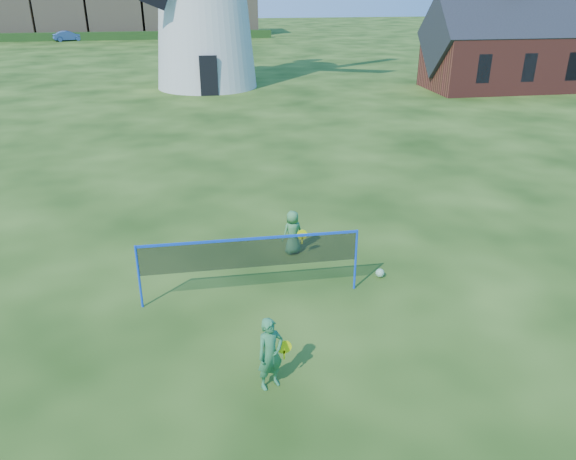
# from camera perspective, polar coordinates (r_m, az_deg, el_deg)

# --- Properties ---
(ground) EXTENTS (220.00, 220.00, 0.00)m
(ground) POSITION_cam_1_polar(r_m,az_deg,el_deg) (13.15, -0.50, -6.92)
(ground) COLOR black
(ground) RESTS_ON ground
(chapel) EXTENTS (11.20, 5.43, 9.47)m
(chapel) POSITION_cam_1_polar(r_m,az_deg,el_deg) (42.14, 21.86, 16.93)
(chapel) COLOR brown
(chapel) RESTS_ON ground
(badminton_net) EXTENTS (5.05, 0.05, 1.55)m
(badminton_net) POSITION_cam_1_polar(r_m,az_deg,el_deg) (12.62, -3.92, -2.48)
(badminton_net) COLOR blue
(badminton_net) RESTS_ON ground
(player_girl) EXTENTS (0.73, 0.53, 1.43)m
(player_girl) POSITION_cam_1_polar(r_m,az_deg,el_deg) (10.15, -1.83, -12.60)
(player_girl) COLOR #317C47
(player_girl) RESTS_ON ground
(player_boy) EXTENTS (0.71, 0.58, 1.22)m
(player_boy) POSITION_cam_1_polar(r_m,az_deg,el_deg) (14.95, 0.48, -0.24)
(player_boy) COLOR #418749
(player_boy) RESTS_ON ground
(play_ball) EXTENTS (0.22, 0.22, 0.22)m
(play_ball) POSITION_cam_1_polar(r_m,az_deg,el_deg) (14.14, 9.45, -4.38)
(play_ball) COLOR green
(play_ball) RESTS_ON ground
(terraced_houses) EXTENTS (59.89, 8.40, 8.28)m
(terraced_houses) POSITION_cam_1_polar(r_m,az_deg,el_deg) (85.62, -25.02, 20.23)
(terraced_houses) COLOR gray
(terraced_houses) RESTS_ON ground
(hedge) EXTENTS (62.00, 0.80, 1.00)m
(hedge) POSITION_cam_1_polar(r_m,az_deg,el_deg) (79.98, -25.50, 17.47)
(hedge) COLOR #193814
(hedge) RESTS_ON ground
(car_right) EXTENTS (3.87, 2.38, 1.20)m
(car_right) POSITION_cam_1_polar(r_m,az_deg,el_deg) (78.58, -21.66, 18.07)
(car_right) COLOR #2B4983
(car_right) RESTS_ON ground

